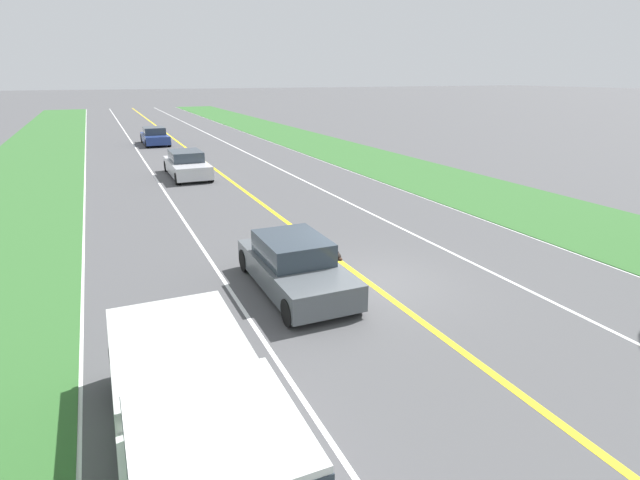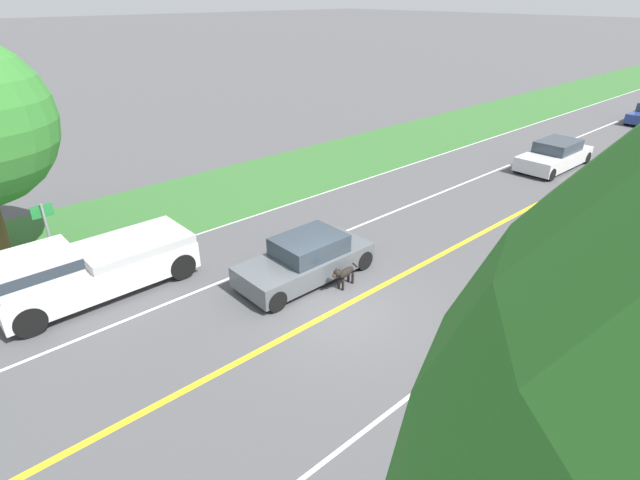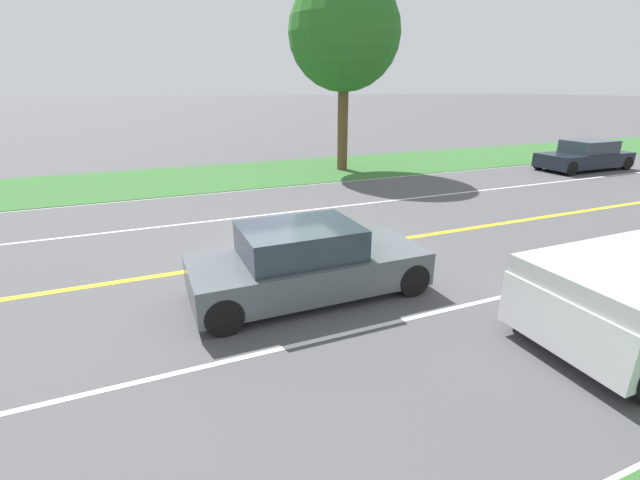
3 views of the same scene
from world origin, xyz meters
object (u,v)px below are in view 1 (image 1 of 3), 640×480
at_px(pickup_truck, 197,417).
at_px(car_trailing_mid, 155,136).
at_px(car_trailing_near, 187,165).
at_px(ego_car, 295,266).
at_px(dog, 330,259).

distance_m(pickup_truck, car_trailing_mid, 36.31).
bearing_deg(car_trailing_near, pickup_truck, 80.69).
xyz_separation_m(ego_car, pickup_truck, (3.45, 5.30, 0.27)).
height_order(ego_car, car_trailing_near, ego_car).
bearing_deg(pickup_truck, car_trailing_mid, -95.57).
xyz_separation_m(ego_car, dog, (-1.20, -0.45, -0.15)).
height_order(car_trailing_near, car_trailing_mid, car_trailing_near).
bearing_deg(car_trailing_mid, dog, 92.13).
bearing_deg(car_trailing_near, car_trailing_mid, -89.86).
relative_size(ego_car, car_trailing_near, 0.91).
distance_m(dog, car_trailing_mid, 30.40).
height_order(ego_car, dog, ego_car).
distance_m(dog, car_trailing_near, 16.01).
bearing_deg(car_trailing_near, ego_car, 89.62).
distance_m(pickup_truck, car_trailing_near, 22.01).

